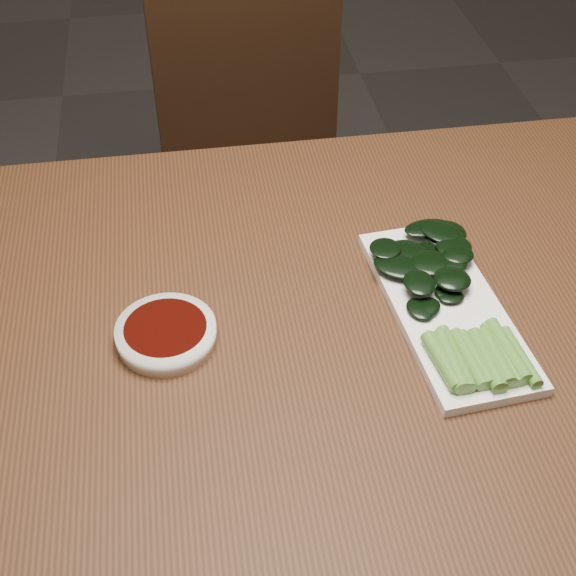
{
  "coord_description": "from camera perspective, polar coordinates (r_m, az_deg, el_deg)",
  "views": [
    {
      "loc": [
        -0.15,
        -0.72,
        1.47
      ],
      "look_at": [
        -0.03,
        0.04,
        0.76
      ],
      "focal_mm": 50.0,
      "sensor_mm": 36.0,
      "label": 1
    }
  ],
  "objects": [
    {
      "name": "table",
      "position": [
        1.07,
        1.85,
        -4.41
      ],
      "size": [
        1.4,
        0.8,
        0.75
      ],
      "color": "#3F2312",
      "rests_on": "ground"
    },
    {
      "name": "chair_far",
      "position": [
        1.75,
        -2.05,
        8.61
      ],
      "size": [
        0.42,
        0.42,
        0.89
      ],
      "rotation": [
        0.0,
        0.0,
        0.07
      ],
      "color": "black",
      "rests_on": "ground"
    },
    {
      "name": "sauce_bowl",
      "position": [
        0.99,
        -8.66,
        -3.21
      ],
      "size": [
        0.12,
        0.12,
        0.02
      ],
      "color": "white",
      "rests_on": "table"
    },
    {
      "name": "serving_plate",
      "position": [
        1.04,
        11.17,
        -1.4
      ],
      "size": [
        0.16,
        0.33,
        0.01
      ],
      "rotation": [
        0.0,
        0.0,
        0.08
      ],
      "color": "white",
      "rests_on": "table"
    },
    {
      "name": "gai_lan",
      "position": [
        1.03,
        11.48,
        -0.6
      ],
      "size": [
        0.16,
        0.32,
        0.02
      ],
      "color": "#518B30",
      "rests_on": "serving_plate"
    }
  ]
}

